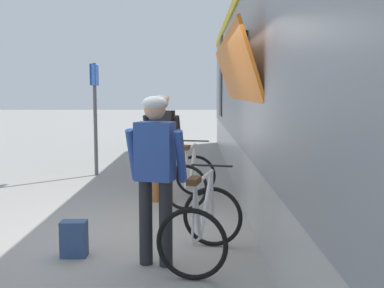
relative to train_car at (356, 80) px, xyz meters
The scene contains 8 objects.
ground_plane 3.56m from the train_car, 163.69° to the right, with size 80.00×80.00×0.00m, color gray.
train_car is the anchor object (origin of this frame).
cyclist_near_in_blue 3.33m from the train_car, 145.23° to the right, with size 0.66×0.41×1.76m.
cyclist_far_in_dark 3.07m from the train_car, 160.93° to the left, with size 0.65×0.40×1.76m.
bicycle_near_silver 3.17m from the train_car, 140.99° to the right, with size 0.93×1.20×0.99m.
bicycle_far_white 2.94m from the train_car, 158.17° to the left, with size 0.87×1.17×0.99m.
backpack_on_platform 4.28m from the train_car, 155.82° to the right, with size 0.28×0.18×0.40m, color navy.
platform_sign_post 5.57m from the train_car, 141.91° to the left, with size 0.08×0.70×2.40m.
Camera 1 is at (0.64, -5.72, 1.81)m, focal length 43.76 mm.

